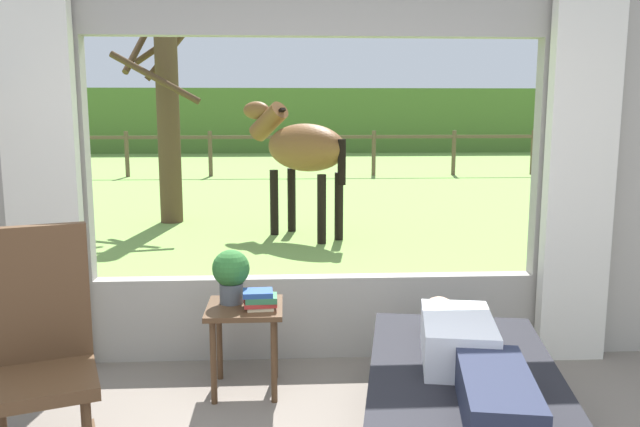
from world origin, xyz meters
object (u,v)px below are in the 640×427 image
at_px(side_table, 245,321).
at_px(pasture_tree, 166,105).
at_px(recliner_sofa, 464,412).
at_px(rocking_chair, 39,352).
at_px(book_stack, 260,299).
at_px(horse, 301,148).
at_px(reclining_person, 469,356).
at_px(potted_plant, 231,273).

xyz_separation_m(side_table, pasture_tree, (-1.44, 5.72, 1.28)).
bearing_deg(recliner_sofa, rocking_chair, -171.16).
relative_size(rocking_chair, book_stack, 5.63).
relative_size(rocking_chair, horse, 0.65).
bearing_deg(side_table, recliner_sofa, -35.89).
bearing_deg(reclining_person, pasture_tree, 121.32).
height_order(reclining_person, horse, horse).
bearing_deg(horse, side_table, -139.83).
xyz_separation_m(rocking_chair, book_stack, (0.99, 0.68, 0.03)).
height_order(book_stack, horse, horse).
relative_size(reclining_person, side_table, 2.76).
bearing_deg(side_table, rocking_chair, -140.73).
distance_m(reclining_person, pasture_tree, 7.13).
bearing_deg(book_stack, reclining_person, -37.96).
relative_size(rocking_chair, side_table, 2.15).
bearing_deg(book_stack, potted_plant, 145.17).
distance_m(recliner_sofa, horse, 5.45).
distance_m(recliner_sofa, reclining_person, 0.31).
xyz_separation_m(side_table, book_stack, (0.09, -0.06, 0.15)).
distance_m(potted_plant, horse, 4.54).
bearing_deg(horse, reclining_person, -127.45).
relative_size(reclining_person, pasture_tree, 0.40).
distance_m(rocking_chair, side_table, 1.17).
bearing_deg(recliner_sofa, horse, 107.06).
xyz_separation_m(recliner_sofa, reclining_person, (0.00, -0.05, 0.30)).
relative_size(book_stack, horse, 0.11).
distance_m(horse, pasture_tree, 2.29).
height_order(reclining_person, book_stack, reclining_person).
relative_size(book_stack, pasture_tree, 0.06).
height_order(recliner_sofa, side_table, side_table).
bearing_deg(potted_plant, side_table, -36.87).
bearing_deg(horse, potted_plant, -140.92).
height_order(side_table, pasture_tree, pasture_tree).
bearing_deg(horse, rocking_chair, -148.52).
height_order(reclining_person, pasture_tree, pasture_tree).
distance_m(potted_plant, pasture_tree, 5.91).
height_order(rocking_chair, book_stack, rocking_chair).
xyz_separation_m(book_stack, horse, (0.36, 4.61, 0.58)).
relative_size(recliner_sofa, potted_plant, 5.73).
xyz_separation_m(recliner_sofa, horse, (-0.63, 5.33, 0.94)).
distance_m(reclining_person, side_table, 1.37).
height_order(reclining_person, potted_plant, potted_plant).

